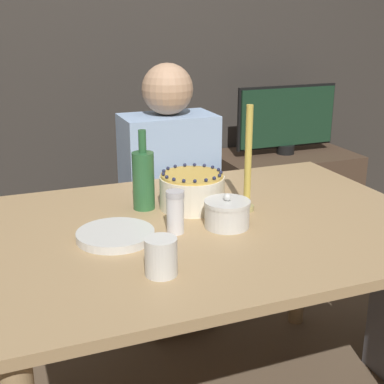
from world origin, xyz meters
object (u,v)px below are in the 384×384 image
object	(u,v)px
sugar_bowl	(227,213)
person_man_blue_shirt	(169,214)
cake	(192,191)
candle	(248,167)
tv_monitor	(287,118)
bottle	(143,179)
sugar_shaker	(175,212)

from	to	relation	value
sugar_bowl	person_man_blue_shirt	bearing A→B (deg)	84.76
cake	person_man_blue_shirt	bearing A→B (deg)	79.12
cake	candle	world-z (taller)	candle
cake	tv_monitor	xyz separation A→B (m)	(0.94, 0.97, 0.01)
candle	tv_monitor	xyz separation A→B (m)	(0.79, 1.06, -0.08)
sugar_bowl	tv_monitor	xyz separation A→B (m)	(0.91, 1.16, 0.03)
sugar_bowl	bottle	distance (m)	0.32
cake	sugar_bowl	world-z (taller)	cake
bottle	person_man_blue_shirt	distance (m)	0.66
sugar_bowl	person_man_blue_shirt	size ratio (longest dim) A/B	0.12
sugar_shaker	bottle	bearing A→B (deg)	96.49
candle	person_man_blue_shirt	xyz separation A→B (m)	(-0.05, 0.65, -0.39)
cake	sugar_shaker	xyz separation A→B (m)	(-0.13, -0.19, 0.01)
tv_monitor	cake	bearing A→B (deg)	-134.37
sugar_bowl	sugar_shaker	distance (m)	0.17
candle	bottle	world-z (taller)	candle
cake	candle	xyz separation A→B (m)	(0.16, -0.09, 0.09)
cake	person_man_blue_shirt	size ratio (longest dim) A/B	0.18
person_man_blue_shirt	tv_monitor	size ratio (longest dim) A/B	1.98
cake	bottle	world-z (taller)	bottle
person_man_blue_shirt	tv_monitor	world-z (taller)	person_man_blue_shirt
candle	tv_monitor	size ratio (longest dim) A/B	0.59
sugar_bowl	bottle	size ratio (longest dim) A/B	0.53
candle	bottle	xyz separation A→B (m)	(-0.31, 0.14, -0.05)
person_man_blue_shirt	candle	bearing A→B (deg)	94.50
candle	person_man_blue_shirt	world-z (taller)	person_man_blue_shirt
cake	sugar_shaker	bearing A→B (deg)	-124.02
candle	person_man_blue_shirt	distance (m)	0.76
cake	sugar_bowl	distance (m)	0.20
sugar_bowl	bottle	bearing A→B (deg)	127.56
person_man_blue_shirt	tv_monitor	xyz separation A→B (m)	(0.84, 0.41, 0.31)
sugar_bowl	tv_monitor	bearing A→B (deg)	52.09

